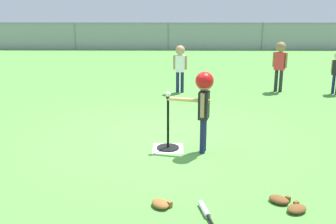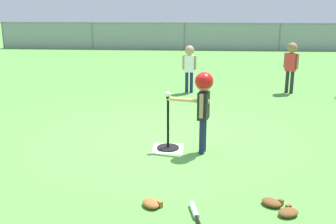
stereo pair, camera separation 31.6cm
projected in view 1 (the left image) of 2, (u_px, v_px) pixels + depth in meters
The scene contains 12 objects.
ground_plane at pixel (160, 138), 6.29m from camera, with size 60.00×60.00×0.00m, color #51933D.
home_plate at pixel (168, 148), 5.84m from camera, with size 0.44×0.44×0.01m, color white.
batting_tee at pixel (168, 140), 5.81m from camera, with size 0.32×0.32×0.77m.
baseball_on_tee at pixel (168, 94), 5.63m from camera, with size 0.07×0.07×0.07m, color white.
batter_child at pixel (204, 96), 5.50m from camera, with size 0.63×0.32×1.15m.
fielder_near_left at pixel (280, 60), 9.27m from camera, with size 0.30×0.24×1.16m.
fielder_near_right at pixel (180, 62), 9.19m from camera, with size 0.32×0.22×1.09m.
spare_bat_silver at pixel (206, 212), 4.04m from camera, with size 0.17×0.57×0.06m.
glove_by_plate at pixel (297, 209), 4.09m from camera, with size 0.27×0.25×0.07m.
glove_near_bats at pixel (279, 199), 4.28m from camera, with size 0.27×0.27×0.07m.
glove_tossed_aside at pixel (161, 204), 4.19m from camera, with size 0.26×0.27×0.07m.
outfield_fence at pixel (168, 35), 17.22m from camera, with size 16.06×0.06×1.15m.
Camera 1 is at (0.21, -5.95, 2.08)m, focal length 43.18 mm.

